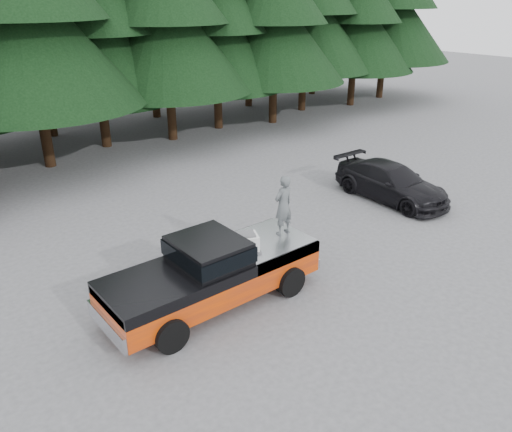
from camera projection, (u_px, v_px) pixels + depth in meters
ground at (260, 285)px, 14.11m from camera, size 120.00×120.00×0.00m
pickup_truck at (213, 281)px, 13.03m from camera, size 6.00×2.04×1.33m
truck_cab at (208, 250)px, 12.58m from camera, size 1.66×1.90×0.59m
air_compressor at (246, 243)px, 13.08m from camera, size 0.80×0.75×0.44m
man_on_bed at (283, 205)px, 13.79m from camera, size 0.65×0.45×1.72m
parked_car at (391, 182)px, 19.72m from camera, size 2.16×4.95×1.42m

